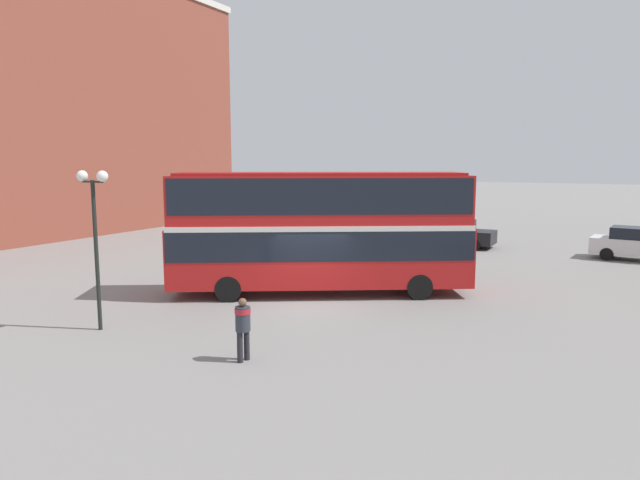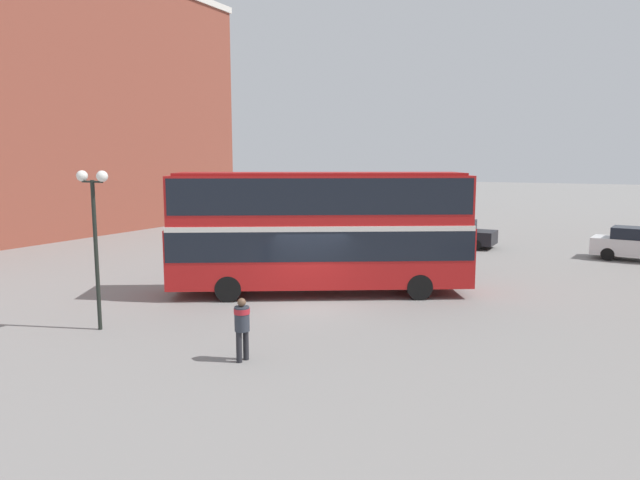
# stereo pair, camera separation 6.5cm
# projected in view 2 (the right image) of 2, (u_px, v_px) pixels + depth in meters

# --- Properties ---
(ground_plane) EXTENTS (240.00, 240.00, 0.00)m
(ground_plane) POSITION_uv_depth(u_px,v_px,m) (307.00, 306.00, 20.22)
(ground_plane) COLOR gray
(building_row_left) EXTENTS (9.89, 34.95, 18.42)m
(building_row_left) POSITION_uv_depth(u_px,v_px,m) (20.00, 99.00, 38.19)
(building_row_left) COLOR brown
(building_row_left) RESTS_ON ground_plane
(double_decker_bus) EXTENTS (11.12, 7.82, 4.68)m
(double_decker_bus) POSITION_uv_depth(u_px,v_px,m) (320.00, 225.00, 21.77)
(double_decker_bus) COLOR red
(double_decker_bus) RESTS_ON ground_plane
(pedestrian_foreground) EXTENTS (0.47, 0.47, 1.67)m
(pedestrian_foreground) POSITION_uv_depth(u_px,v_px,m) (242.00, 323.00, 14.60)
(pedestrian_foreground) COLOR #232328
(pedestrian_foreground) RESTS_ON ground_plane
(parked_car_kerb_near) EXTENTS (4.48, 2.00, 1.62)m
(parked_car_kerb_near) POSITION_uv_depth(u_px,v_px,m) (456.00, 233.00, 34.02)
(parked_car_kerb_near) COLOR black
(parked_car_kerb_near) RESTS_ON ground_plane
(parked_car_kerb_far) EXTENTS (4.73, 2.54, 1.59)m
(parked_car_kerb_far) POSITION_uv_depth(u_px,v_px,m) (327.00, 229.00, 36.42)
(parked_car_kerb_far) COLOR slate
(parked_car_kerb_far) RESTS_ON ground_plane
(street_lamp_twin_globe) EXTENTS (1.17, 0.33, 4.85)m
(street_lamp_twin_globe) POSITION_uv_depth(u_px,v_px,m) (94.00, 213.00, 16.98)
(street_lamp_twin_globe) COLOR black
(street_lamp_twin_globe) RESTS_ON ground_plane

